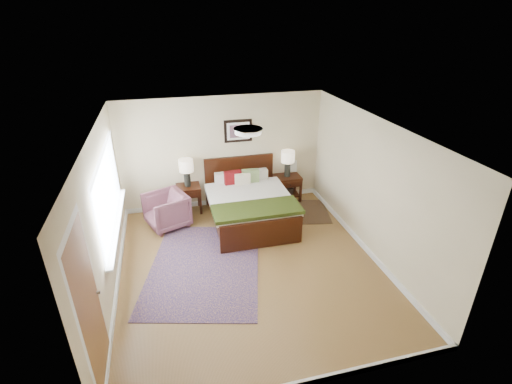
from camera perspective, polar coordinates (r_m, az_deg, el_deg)
floor at (r=6.74m, az=-1.03°, el=-11.11°), size 5.00×5.00×0.00m
back_wall at (r=8.32m, az=-5.11°, el=6.12°), size 4.50×0.04×2.50m
front_wall at (r=4.11m, az=7.30°, el=-17.53°), size 4.50×0.04×2.50m
left_wall at (r=6.03m, az=-22.46°, el=-3.98°), size 0.04×5.00×2.50m
right_wall at (r=6.88m, az=17.44°, el=0.57°), size 0.04×5.00×2.50m
ceiling at (r=5.60m, az=-1.24°, el=9.75°), size 4.50×5.00×0.02m
window at (r=6.59m, az=-21.54°, el=-0.01°), size 0.11×2.72×1.32m
door at (r=4.71m, az=-24.15°, el=-16.29°), size 0.06×1.00×2.18m
ceil_fixture at (r=5.61m, az=-1.24°, el=9.41°), size 0.44×0.44×0.08m
bed at (r=7.76m, az=-1.08°, el=-1.24°), size 1.71×2.07×1.11m
wall_art at (r=8.20m, az=-2.76°, el=9.36°), size 0.62×0.05×0.50m
nightstand_left at (r=8.30m, az=-10.36°, el=0.08°), size 0.52×0.47×0.62m
nightstand_right at (r=8.77m, az=4.78°, el=0.99°), size 0.61×0.46×0.61m
lamp_left at (r=8.10m, az=-10.67°, el=3.60°), size 0.30×0.30×0.61m
lamp_right at (r=8.52m, az=4.92°, el=5.04°), size 0.30×0.30×0.61m
armchair at (r=7.90m, az=-13.61°, el=-2.76°), size 1.02×1.01×0.73m
rug_persian at (r=6.74m, az=-7.89°, el=-11.29°), size 2.50×3.05×0.01m
rug_navy at (r=8.46m, az=8.46°, el=-2.98°), size 0.95×1.24×0.01m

